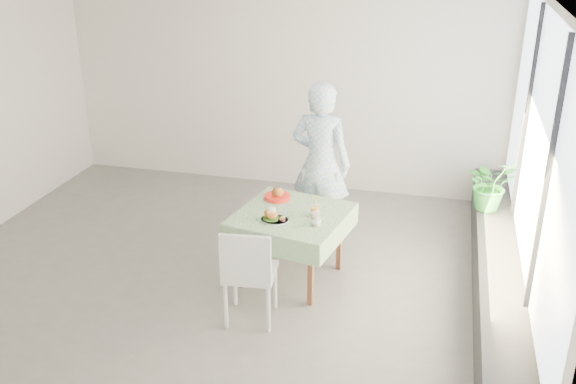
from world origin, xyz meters
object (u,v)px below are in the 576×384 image
(cafe_table, at_px, (292,238))
(potted_plant, at_px, (490,184))
(chair_far, at_px, (315,226))
(main_dish, at_px, (273,216))
(chair_near, at_px, (251,291))
(juice_cup_orange, at_px, (315,211))
(diner, at_px, (321,164))

(cafe_table, xyz_separation_m, potted_plant, (1.94, 1.17, 0.33))
(chair_far, xyz_separation_m, main_dish, (-0.22, -0.95, 0.52))
(chair_near, distance_m, juice_cup_orange, 1.03)
(chair_far, relative_size, potted_plant, 1.49)
(cafe_table, xyz_separation_m, diner, (0.10, 0.96, 0.47))
(cafe_table, relative_size, juice_cup_orange, 4.63)
(main_dish, height_order, potted_plant, potted_plant)
(chair_near, bearing_deg, main_dish, 85.59)
(juice_cup_orange, xyz_separation_m, potted_plant, (1.70, 1.20, -0.01))
(chair_near, height_order, diner, diner)
(diner, bearing_deg, juice_cup_orange, 106.10)
(cafe_table, height_order, main_dish, main_dish)
(chair_far, height_order, potted_plant, potted_plant)
(chair_far, distance_m, chair_near, 1.57)
(diner, height_order, juice_cup_orange, diner)
(juice_cup_orange, bearing_deg, diner, 98.63)
(chair_near, height_order, main_dish, chair_near)
(chair_near, relative_size, main_dish, 3.38)
(main_dish, relative_size, potted_plant, 0.49)
(chair_near, xyz_separation_m, diner, (0.28, 1.78, 0.64))
(main_dish, bearing_deg, diner, 78.77)
(potted_plant, bearing_deg, juice_cup_orange, -144.85)
(chair_far, height_order, juice_cup_orange, juice_cup_orange)
(diner, bearing_deg, potted_plant, -165.92)
(chair_far, height_order, chair_near, chair_near)
(cafe_table, height_order, potted_plant, potted_plant)
(main_dish, bearing_deg, cafe_table, 57.62)
(chair_far, bearing_deg, cafe_table, -96.65)
(main_dish, xyz_separation_m, potted_plant, (2.08, 1.38, 0.00))
(juice_cup_orange, bearing_deg, main_dish, -153.87)
(chair_far, relative_size, chair_near, 0.90)
(cafe_table, distance_m, diner, 1.07)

